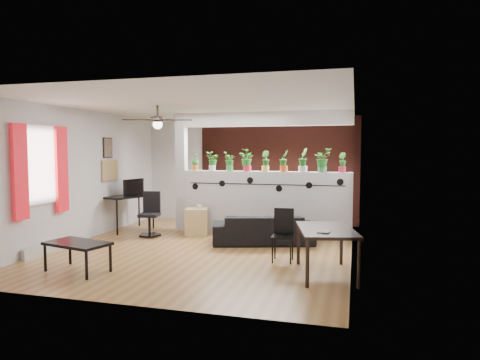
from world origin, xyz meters
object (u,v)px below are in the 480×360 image
object	(u,v)px
ceiling_fan	(158,121)
cube_shelf	(197,222)
potted_plant_5	(284,160)
potted_plant_6	(303,159)
office_chair	(150,217)
folding_chair	(283,230)
potted_plant_2	(230,161)
cup	(199,206)
potted_plant_1	(212,161)
potted_plant_3	(247,159)
potted_plant_7	(322,160)
potted_plant_4	(265,160)
coffee_table	(77,245)
sofa	(263,230)
potted_plant_0	(195,161)
dining_table	(326,233)
computer_desk	(128,199)
potted_plant_8	(342,162)

from	to	relation	value
ceiling_fan	cube_shelf	size ratio (longest dim) A/B	2.12
potted_plant_5	potted_plant_6	world-z (taller)	potted_plant_6
potted_plant_5	cube_shelf	size ratio (longest dim) A/B	0.80
office_chair	potted_plant_6	bearing A→B (deg)	14.99
ceiling_fan	folding_chair	xyz separation A→B (m)	(2.32, -0.22, -1.81)
potted_plant_2	potted_plant_5	distance (m)	1.19
potted_plant_5	cup	size ratio (longest dim) A/B	3.84
potted_plant_6	cup	size ratio (longest dim) A/B	4.17
potted_plant_1	potted_plant_3	distance (m)	0.79
potted_plant_5	potted_plant_7	size ratio (longest dim) A/B	0.93
potted_plant_6	cup	bearing A→B (deg)	-169.28
potted_plant_4	coffee_table	bearing A→B (deg)	-121.45
potted_plant_2	potted_plant_7	world-z (taller)	potted_plant_7
coffee_table	folding_chair	bearing A→B (deg)	26.91
ceiling_fan	sofa	world-z (taller)	ceiling_fan
potted_plant_6	potted_plant_2	bearing A→B (deg)	180.00
ceiling_fan	potted_plant_2	distance (m)	2.11
potted_plant_0	dining_table	xyz separation A→B (m)	(3.03, -2.67, -0.94)
sofa	cube_shelf	bearing A→B (deg)	-32.96
ceiling_fan	folding_chair	distance (m)	2.95
potted_plant_4	folding_chair	world-z (taller)	potted_plant_4
potted_plant_6	computer_desk	xyz separation A→B (m)	(-3.84, -0.34, -0.90)
cup	computer_desk	size ratio (longest dim) A/B	0.10
potted_plant_4	coffee_table	distance (m)	4.23
cup	office_chair	xyz separation A→B (m)	(-0.93, -0.42, -0.21)
potted_plant_3	dining_table	size ratio (longest dim) A/B	0.34
potted_plant_2	potted_plant_6	xyz separation A→B (m)	(1.58, 0.00, 0.04)
potted_plant_3	computer_desk	world-z (taller)	potted_plant_3
dining_table	potted_plant_6	bearing A→B (deg)	103.89
coffee_table	sofa	bearing A→B (deg)	48.93
potted_plant_3	office_chair	size ratio (longest dim) A/B	0.52
potted_plant_2	cube_shelf	distance (m)	1.48
potted_plant_5	sofa	size ratio (longest dim) A/B	0.25
folding_chair	office_chair	bearing A→B (deg)	158.21
potted_plant_3	potted_plant_8	size ratio (longest dim) A/B	1.18
potted_plant_2	potted_plant_3	world-z (taller)	potted_plant_3
potted_plant_4	potted_plant_7	distance (m)	1.19
potted_plant_7	folding_chair	distance (m)	2.35
potted_plant_3	potted_plant_6	xyz separation A→B (m)	(1.18, 0.00, 0.01)
potted_plant_3	office_chair	world-z (taller)	potted_plant_3
dining_table	potted_plant_7	bearing A→B (deg)	95.67
potted_plant_2	dining_table	size ratio (longest dim) A/B	0.30
ceiling_fan	potted_plant_8	xyz separation A→B (m)	(3.18, 1.80, -0.75)
cube_shelf	coffee_table	distance (m)	3.14
potted_plant_3	potted_plant_4	xyz separation A→B (m)	(0.40, 0.00, -0.02)
sofa	office_chair	bearing A→B (deg)	-17.40
coffee_table	potted_plant_6	bearing A→B (deg)	49.97
potted_plant_1	office_chair	xyz separation A→B (m)	(-1.09, -0.82, -1.16)
potted_plant_5	dining_table	world-z (taller)	potted_plant_5
potted_plant_0	cup	world-z (taller)	potted_plant_0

